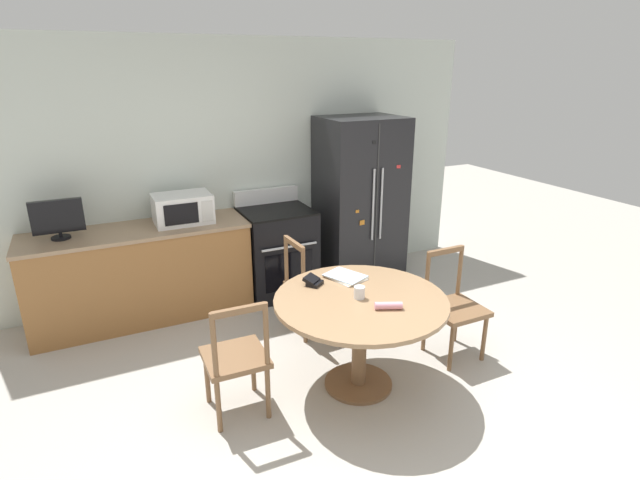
{
  "coord_description": "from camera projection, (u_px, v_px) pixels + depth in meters",
  "views": [
    {
      "loc": [
        -1.57,
        -2.38,
        2.34
      ],
      "look_at": [
        0.13,
        1.15,
        0.95
      ],
      "focal_mm": 28.0,
      "sensor_mm": 36.0,
      "label": 1
    }
  ],
  "objects": [
    {
      "name": "candle_glass",
      "position": [
        359.0,
        293.0,
        3.6
      ],
      "size": [
        0.08,
        0.08,
        0.09
      ],
      "color": "silver",
      "rests_on": "dining_table"
    },
    {
      "name": "wallet",
      "position": [
        313.0,
        281.0,
        3.82
      ],
      "size": [
        0.17,
        0.17,
        0.07
      ],
      "color": "black",
      "rests_on": "dining_table"
    },
    {
      "name": "folded_napkin",
      "position": [
        388.0,
        306.0,
        3.44
      ],
      "size": [
        0.19,
        0.13,
        0.05
      ],
      "color": "pink",
      "rests_on": "dining_table"
    },
    {
      "name": "mail_stack",
      "position": [
        345.0,
        277.0,
        3.94
      ],
      "size": [
        0.32,
        0.36,
        0.02
      ],
      "color": "white",
      "rests_on": "dining_table"
    },
    {
      "name": "microwave",
      "position": [
        183.0,
        208.0,
        4.74
      ],
      "size": [
        0.53,
        0.38,
        0.28
      ],
      "color": "white",
      "rests_on": "kitchen_counter"
    },
    {
      "name": "ground_plane",
      "position": [
        375.0,
        422.0,
        3.45
      ],
      "size": [
        14.0,
        14.0,
        0.0
      ],
      "primitive_type": "plane",
      "color": "#B2ADA3"
    },
    {
      "name": "refrigerator",
      "position": [
        360.0,
        201.0,
        5.51
      ],
      "size": [
        0.87,
        0.72,
        1.82
      ],
      "color": "black",
      "rests_on": "ground_plane"
    },
    {
      "name": "dining_chair_left",
      "position": [
        236.0,
        359.0,
        3.41
      ],
      "size": [
        0.43,
        0.43,
        0.9
      ],
      "rotation": [
        0.0,
        0.0,
        6.26
      ],
      "color": "brown",
      "rests_on": "ground_plane"
    },
    {
      "name": "kitchen_counter",
      "position": [
        142.0,
        274.0,
        4.75
      ],
      "size": [
        2.02,
        0.64,
        0.9
      ],
      "color": "#936033",
      "rests_on": "ground_plane"
    },
    {
      "name": "dining_chair_right",
      "position": [
        454.0,
        307.0,
        4.13
      ],
      "size": [
        0.42,
        0.42,
        0.9
      ],
      "rotation": [
        0.0,
        0.0,
        3.15
      ],
      "color": "brown",
      "rests_on": "ground_plane"
    },
    {
      "name": "oven_range",
      "position": [
        277.0,
        251.0,
        5.28
      ],
      "size": [
        0.71,
        0.68,
        1.08
      ],
      "color": "black",
      "rests_on": "ground_plane"
    },
    {
      "name": "dining_table",
      "position": [
        360.0,
        315.0,
        3.65
      ],
      "size": [
        1.27,
        1.27,
        0.74
      ],
      "color": "#997551",
      "rests_on": "ground_plane"
    },
    {
      "name": "dining_chair_far",
      "position": [
        311.0,
        287.0,
        4.5
      ],
      "size": [
        0.44,
        0.44,
        0.9
      ],
      "rotation": [
        0.0,
        0.0,
        4.76
      ],
      "color": "brown",
      "rests_on": "ground_plane"
    },
    {
      "name": "countertop_tv",
      "position": [
        58.0,
        218.0,
        4.28
      ],
      "size": [
        0.42,
        0.16,
        0.35
      ],
      "color": "black",
      "rests_on": "kitchen_counter"
    },
    {
      "name": "back_wall",
      "position": [
        247.0,
        168.0,
        5.26
      ],
      "size": [
        5.2,
        0.1,
        2.6
      ],
      "color": "silver",
      "rests_on": "ground_plane"
    }
  ]
}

